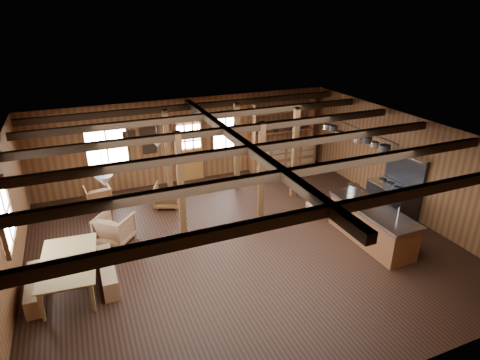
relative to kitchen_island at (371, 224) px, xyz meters
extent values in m
cube|color=black|center=(-3.08, 1.09, -0.49)|extent=(10.00, 9.00, 0.02)
cube|color=black|center=(-3.08, 1.09, 2.33)|extent=(10.00, 9.00, 0.02)
cube|color=brown|center=(-8.09, 1.09, 0.92)|extent=(0.02, 9.00, 2.80)
cube|color=brown|center=(1.93, 1.09, 0.92)|extent=(0.02, 9.00, 2.80)
cube|color=brown|center=(-3.08, 5.60, 0.92)|extent=(10.00, 0.02, 2.80)
cube|color=brown|center=(-3.08, -3.42, 0.92)|extent=(10.00, 0.02, 2.80)
cube|color=black|center=(-3.08, -2.41, 2.20)|extent=(9.80, 0.12, 0.18)
cube|color=black|center=(-3.08, -0.91, 2.20)|extent=(9.80, 0.12, 0.18)
cube|color=black|center=(-3.08, 0.59, 2.20)|extent=(9.80, 0.12, 0.18)
cube|color=black|center=(-3.08, 2.09, 2.20)|extent=(9.80, 0.12, 0.18)
cube|color=black|center=(-3.08, 3.59, 2.20)|extent=(9.80, 0.12, 0.18)
cube|color=black|center=(-3.08, 4.89, 2.20)|extent=(9.80, 0.12, 0.18)
cube|color=black|center=(-3.08, 1.09, 2.20)|extent=(0.18, 8.82, 0.18)
cube|color=#412512|center=(-4.28, 2.09, 0.92)|extent=(0.15, 0.15, 2.80)
cube|color=#412512|center=(-4.08, 4.29, 0.92)|extent=(0.15, 0.15, 2.80)
cube|color=#412512|center=(-2.08, 2.09, 0.92)|extent=(0.15, 0.15, 2.80)
cube|color=#412512|center=(-1.88, 4.29, 0.92)|extent=(0.15, 0.15, 2.80)
cube|color=#412512|center=(-0.48, 3.09, 0.92)|extent=(0.15, 0.15, 2.80)
cube|color=brown|center=(-3.08, 5.54, 0.07)|extent=(0.90, 0.06, 1.10)
cube|color=#412512|center=(-3.56, 5.54, 0.57)|extent=(0.06, 0.08, 2.10)
cube|color=#412512|center=(-2.60, 5.54, 0.57)|extent=(0.06, 0.08, 2.10)
cube|color=#412512|center=(-3.08, 5.54, 1.64)|extent=(1.02, 0.08, 0.06)
cube|color=white|center=(-3.08, 5.54, 1.07)|extent=(0.84, 0.02, 0.90)
cube|color=white|center=(-5.68, 5.55, 1.12)|extent=(1.20, 0.02, 1.20)
cube|color=#412512|center=(-5.68, 5.55, 1.12)|extent=(1.32, 0.06, 1.32)
cube|color=white|center=(-1.78, 5.55, 1.12)|extent=(0.90, 0.02, 1.20)
cube|color=#412512|center=(-1.78, 5.55, 1.12)|extent=(1.02, 0.06, 1.32)
cube|color=white|center=(-8.04, 1.59, 1.12)|extent=(0.02, 1.20, 1.20)
cube|color=#412512|center=(-8.04, 1.59, 1.12)|extent=(0.14, 1.24, 1.32)
cube|color=beige|center=(-4.38, 5.55, 1.32)|extent=(0.50, 0.03, 0.40)
cube|color=black|center=(-4.38, 5.54, 1.32)|extent=(0.55, 0.02, 0.45)
cube|color=beige|center=(-4.98, 5.55, 1.22)|extent=(0.35, 0.03, 0.45)
cube|color=black|center=(-4.98, 5.54, 1.22)|extent=(0.40, 0.02, 0.50)
cube|color=beige|center=(-4.38, 5.55, 0.82)|extent=(0.40, 0.03, 0.30)
cube|color=black|center=(-4.38, 5.54, 0.82)|extent=(0.45, 0.02, 0.35)
cube|color=brown|center=(0.32, 5.29, -0.03)|extent=(2.50, 0.55, 0.90)
cube|color=#986E45|center=(0.32, 5.27, 0.45)|extent=(2.55, 0.60, 0.06)
cube|color=brown|center=(0.32, 5.34, 0.92)|extent=(2.30, 0.35, 0.04)
cube|color=brown|center=(0.32, 5.34, 1.27)|extent=(2.30, 0.35, 0.04)
cube|color=brown|center=(0.32, 5.34, 1.62)|extent=(2.30, 0.35, 0.04)
cube|color=brown|center=(-0.83, 5.34, 1.27)|extent=(0.04, 0.35, 1.40)
cube|color=brown|center=(1.47, 5.34, 1.27)|extent=(0.04, 0.35, 1.40)
cylinder|color=#2D2D2F|center=(-6.08, 1.09, 2.10)|extent=(0.02, 0.02, 0.45)
cone|color=silver|center=(-6.08, 1.09, 1.77)|extent=(0.36, 0.36, 0.22)
cylinder|color=#2D2D2F|center=(-4.58, 3.09, 2.10)|extent=(0.02, 0.02, 0.45)
cone|color=silver|center=(-4.58, 3.09, 1.77)|extent=(0.36, 0.36, 0.22)
cylinder|color=#2D2D2F|center=(0.35, 1.39, 2.07)|extent=(0.04, 3.00, 0.04)
cylinder|color=#2D2D2F|center=(0.37, 0.04, 1.94)|extent=(0.01, 0.01, 0.26)
cylinder|color=silver|center=(0.37, 0.04, 1.74)|extent=(0.26, 0.26, 0.14)
cylinder|color=#2D2D2F|center=(0.42, 0.38, 1.99)|extent=(0.01, 0.01, 0.17)
cylinder|color=#2D2D2F|center=(0.42, 0.38, 1.84)|extent=(0.27, 0.27, 0.14)
cylinder|color=#2D2D2F|center=(0.40, 0.72, 1.98)|extent=(0.01, 0.01, 0.19)
cylinder|color=silver|center=(0.40, 0.72, 1.82)|extent=(0.21, 0.21, 0.14)
cylinder|color=#2D2D2F|center=(0.43, 1.06, 1.99)|extent=(0.01, 0.01, 0.17)
cylinder|color=#2D2D2F|center=(0.43, 1.06, 1.83)|extent=(0.24, 0.24, 0.14)
cylinder|color=#2D2D2F|center=(0.43, 1.39, 1.94)|extent=(0.01, 0.01, 0.26)
cylinder|color=silver|center=(0.43, 1.39, 1.75)|extent=(0.28, 0.28, 0.14)
cylinder|color=#2D2D2F|center=(0.30, 1.73, 1.96)|extent=(0.01, 0.01, 0.22)
cylinder|color=#2D2D2F|center=(0.30, 1.73, 1.78)|extent=(0.18, 0.18, 0.14)
cylinder|color=#2D2D2F|center=(0.32, 2.07, 1.94)|extent=(0.01, 0.01, 0.27)
cylinder|color=silver|center=(0.32, 2.07, 1.73)|extent=(0.21, 0.21, 0.14)
cylinder|color=#2D2D2F|center=(0.34, 2.41, 1.97)|extent=(0.01, 0.01, 0.20)
cylinder|color=#2D2D2F|center=(0.34, 2.41, 1.81)|extent=(0.23, 0.23, 0.14)
cylinder|color=#2D2D2F|center=(0.35, 2.74, 1.95)|extent=(0.01, 0.01, 0.25)
cylinder|color=silver|center=(0.35, 2.74, 1.75)|extent=(0.21, 0.21, 0.14)
cube|color=brown|center=(0.00, 0.00, -0.05)|extent=(0.81, 2.40, 0.86)
cube|color=silver|center=(0.00, 0.00, 0.42)|extent=(0.89, 2.51, 0.08)
cylinder|color=#2D2D2F|center=(0.00, -0.60, 0.42)|extent=(0.44, 0.44, 0.06)
cylinder|color=silver|center=(0.20, -0.60, 0.57)|extent=(0.03, 0.03, 0.30)
cube|color=#986E45|center=(-0.61, 1.64, -0.27)|extent=(0.52, 0.41, 0.41)
cube|color=#2D2D2F|center=(1.52, 0.96, -0.06)|extent=(0.75, 1.40, 0.84)
cube|color=silver|center=(1.52, 0.96, 0.38)|extent=(0.77, 1.42, 0.04)
cube|color=#2D2D2F|center=(1.84, 0.96, 0.88)|extent=(0.12, 1.40, 0.93)
cube|color=silver|center=(1.72, 0.96, 1.34)|extent=(0.40, 1.49, 0.05)
imported|color=olive|center=(-6.98, 0.92, -0.13)|extent=(1.27, 2.06, 0.69)
cube|color=#986E45|center=(-7.73, 0.92, -0.27)|extent=(0.28, 1.48, 0.41)
cube|color=#986E45|center=(-6.29, 0.92, -0.26)|extent=(0.30, 1.59, 0.44)
imported|color=brown|center=(-6.18, 4.64, -0.15)|extent=(0.78, 0.80, 0.66)
imported|color=brown|center=(-4.26, 3.90, -0.13)|extent=(0.96, 0.98, 0.69)
imported|color=#885F3E|center=(-5.94, 2.47, -0.11)|extent=(1.13, 1.13, 0.74)
cylinder|color=silver|center=(0.15, 1.00, 0.55)|extent=(0.31, 0.31, 0.19)
imported|color=silver|center=(-0.13, 0.38, 0.49)|extent=(0.33, 0.33, 0.06)
camera|label=1|loc=(-6.41, -6.79, 5.00)|focal=30.00mm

